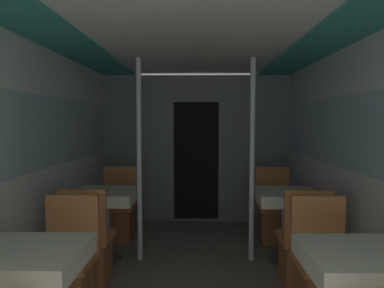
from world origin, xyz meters
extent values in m
cube|color=silver|center=(-1.34, 1.80, 1.05)|extent=(0.05, 6.40, 2.10)
cube|color=#9EC6D1|center=(-1.33, 1.80, 1.36)|extent=(0.03, 5.88, 0.64)
cube|color=silver|center=(1.34, 1.80, 1.05)|extent=(0.05, 6.40, 2.10)
cube|color=#9EC6D1|center=(1.33, 1.80, 1.36)|extent=(0.03, 5.88, 0.64)
cube|color=white|center=(0.00, 1.80, 2.15)|extent=(2.68, 6.40, 0.04)
cube|color=teal|center=(-1.10, 1.80, 2.11)|extent=(0.48, 6.14, 0.03)
cube|color=teal|center=(1.10, 1.80, 2.11)|extent=(0.48, 6.14, 0.03)
cube|color=slate|center=(0.00, 3.93, 1.05)|extent=(2.63, 0.08, 2.10)
cube|color=black|center=(0.00, 3.88, 0.88)|extent=(0.64, 0.01, 1.68)
cube|color=#B2B2B7|center=(-0.95, 0.63, 0.72)|extent=(0.59, 0.59, 0.02)
cube|color=beige|center=(-0.95, 0.63, 0.67)|extent=(0.63, 0.63, 0.12)
cube|color=#D17A42|center=(-0.95, 1.22, 0.42)|extent=(0.41, 0.41, 0.05)
cube|color=#D17A42|center=(-0.95, 1.40, 0.66)|extent=(0.41, 0.04, 0.44)
cylinder|color=#4C4C51|center=(-0.95, 2.40, 0.01)|extent=(0.37, 0.37, 0.01)
cylinder|color=#B7B7BC|center=(-0.95, 2.40, 0.36)|extent=(0.10, 0.10, 0.69)
cube|color=#B2B2B7|center=(-0.95, 2.40, 0.72)|extent=(0.59, 0.59, 0.02)
cube|color=beige|center=(-0.95, 2.40, 0.67)|extent=(0.63, 0.63, 0.12)
cube|color=#9C5B31|center=(-0.95, 1.81, 0.20)|extent=(0.35, 0.35, 0.39)
cube|color=#D17A42|center=(-0.95, 1.81, 0.42)|extent=(0.41, 0.41, 0.05)
cube|color=#D17A42|center=(-0.95, 1.63, 0.66)|extent=(0.41, 0.04, 0.44)
cube|color=#9C5B31|center=(-0.95, 2.99, 0.20)|extent=(0.35, 0.35, 0.39)
cube|color=#D17A42|center=(-0.95, 2.99, 0.42)|extent=(0.41, 0.41, 0.05)
cube|color=#D17A42|center=(-0.95, 3.18, 0.66)|extent=(0.41, 0.04, 0.44)
cylinder|color=silver|center=(-0.58, 2.40, 1.05)|extent=(0.06, 0.06, 2.10)
cube|color=#B2B2B7|center=(0.95, 0.63, 0.72)|extent=(0.59, 0.59, 0.02)
cube|color=beige|center=(0.95, 0.63, 0.67)|extent=(0.63, 0.63, 0.12)
cube|color=#D17A42|center=(0.95, 1.22, 0.42)|extent=(0.41, 0.41, 0.05)
cube|color=#D17A42|center=(0.95, 1.40, 0.66)|extent=(0.41, 0.04, 0.44)
cylinder|color=#4C4C51|center=(0.95, 2.40, 0.01)|extent=(0.37, 0.37, 0.01)
cylinder|color=#B7B7BC|center=(0.95, 2.40, 0.36)|extent=(0.10, 0.10, 0.69)
cube|color=#B2B2B7|center=(0.95, 2.40, 0.72)|extent=(0.59, 0.59, 0.02)
cube|color=beige|center=(0.95, 2.40, 0.67)|extent=(0.63, 0.63, 0.12)
cube|color=#9C5B31|center=(0.95, 1.81, 0.20)|extent=(0.35, 0.35, 0.39)
cube|color=#D17A42|center=(0.95, 1.81, 0.42)|extent=(0.41, 0.41, 0.05)
cube|color=#D17A42|center=(0.95, 1.63, 0.66)|extent=(0.41, 0.04, 0.44)
cube|color=#9C5B31|center=(0.95, 2.99, 0.20)|extent=(0.35, 0.35, 0.39)
cube|color=#D17A42|center=(0.95, 2.99, 0.42)|extent=(0.41, 0.41, 0.05)
cube|color=#D17A42|center=(0.95, 3.18, 0.66)|extent=(0.41, 0.04, 0.44)
cylinder|color=silver|center=(0.58, 2.40, 1.05)|extent=(0.06, 0.06, 2.10)
camera|label=1|loc=(0.03, -1.44, 1.46)|focal=35.00mm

